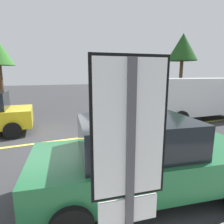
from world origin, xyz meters
TOP-DOWN VIEW (x-y plane):
  - ground_plane at (0.00, 0.00)m, footprint 80.00×80.00m
  - lane_marking_centre at (3.00, 0.00)m, footprint 28.00×0.16m
  - speed_limit_sign at (-0.02, -5.76)m, footprint 0.54×0.09m
  - white_van at (7.38, 0.76)m, footprint 5.26×2.40m
  - car_green_mid_road at (1.30, -3.86)m, footprint 4.59×2.54m
  - car_blue_approaching at (12.34, 3.54)m, footprint 4.34×2.36m
  - tree_left_verge at (12.55, 7.69)m, footprint 2.77×2.77m

SIDE VIEW (x-z plane):
  - ground_plane at x=0.00m, z-range 0.00..0.00m
  - lane_marking_centre at x=3.00m, z-range 0.00..0.01m
  - car_green_mid_road at x=1.30m, z-range 0.01..1.59m
  - car_blue_approaching at x=12.34m, z-range -0.01..1.69m
  - white_van at x=7.38m, z-range 0.17..2.37m
  - speed_limit_sign at x=-0.02m, z-range 0.50..3.02m
  - tree_left_verge at x=12.55m, z-range 1.78..7.91m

